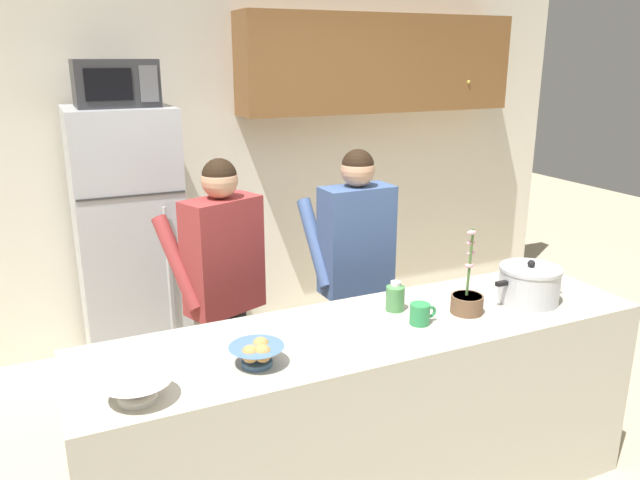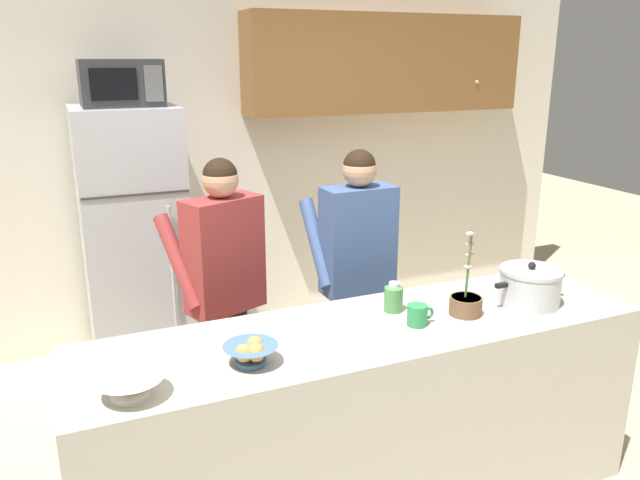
{
  "view_description": "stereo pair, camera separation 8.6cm",
  "coord_description": "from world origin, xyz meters",
  "views": [
    {
      "loc": [
        -1.27,
        -2.19,
        2.07
      ],
      "look_at": [
        0.0,
        0.55,
        1.17
      ],
      "focal_mm": 34.86,
      "sensor_mm": 36.0,
      "label": 1
    },
    {
      "loc": [
        -1.19,
        -2.23,
        2.07
      ],
      "look_at": [
        0.0,
        0.55,
        1.17
      ],
      "focal_mm": 34.86,
      "sensor_mm": 36.0,
      "label": 2
    }
  ],
  "objects": [
    {
      "name": "potted_orchid",
      "position": [
        0.47,
        -0.05,
        0.98
      ],
      "size": [
        0.15,
        0.15,
        0.41
      ],
      "color": "brown",
      "rests_on": "kitchen_island"
    },
    {
      "name": "bread_bowl",
      "position": [
        -0.58,
        -0.13,
        0.97
      ],
      "size": [
        0.22,
        0.22,
        0.1
      ],
      "color": "#4C7299",
      "rests_on": "kitchen_island"
    },
    {
      "name": "cooking_pot",
      "position": [
        0.83,
        -0.07,
        1.01
      ],
      "size": [
        0.41,
        0.29,
        0.21
      ],
      "color": "silver",
      "rests_on": "kitchen_island"
    },
    {
      "name": "person_by_sink",
      "position": [
        0.31,
        0.75,
        0.98
      ],
      "size": [
        0.49,
        0.41,
        1.59
      ],
      "color": "black",
      "rests_on": "ground"
    },
    {
      "name": "microwave",
      "position": [
        -0.77,
        1.83,
        1.91
      ],
      "size": [
        0.48,
        0.37,
        0.28
      ],
      "color": "#2D2D30",
      "rests_on": "refrigerator"
    },
    {
      "name": "coffee_mug",
      "position": [
        0.21,
        -0.07,
        0.97
      ],
      "size": [
        0.13,
        0.09,
        0.1
      ],
      "color": "#2D8C4C",
      "rests_on": "kitchen_island"
    },
    {
      "name": "kitchen_island",
      "position": [
        0.0,
        0.0,
        0.46
      ],
      "size": [
        2.58,
        0.68,
        0.92
      ],
      "primitive_type": "cube",
      "color": "#BCB7A8",
      "rests_on": "ground"
    },
    {
      "name": "empty_bowl",
      "position": [
        -1.04,
        -0.19,
        0.97
      ],
      "size": [
        0.25,
        0.25,
        0.08
      ],
      "color": "white",
      "rests_on": "kitchen_island"
    },
    {
      "name": "back_wall_unit",
      "position": [
        0.27,
        2.25,
        1.46
      ],
      "size": [
        6.0,
        0.48,
        2.6
      ],
      "color": "silver",
      "rests_on": "ground"
    },
    {
      "name": "refrigerator",
      "position": [
        -0.77,
        1.85,
        0.89
      ],
      "size": [
        0.64,
        0.68,
        1.77
      ],
      "color": "#B7BABF",
      "rests_on": "ground"
    },
    {
      "name": "bottle_near_edge",
      "position": [
        0.19,
        0.12,
        0.99
      ],
      "size": [
        0.09,
        0.09,
        0.14
      ],
      "color": "#4C8C4C",
      "rests_on": "kitchen_island"
    },
    {
      "name": "person_near_pot",
      "position": [
        -0.44,
        0.81,
        0.98
      ],
      "size": [
        0.58,
        0.53,
        1.58
      ],
      "color": "black",
      "rests_on": "ground"
    }
  ]
}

